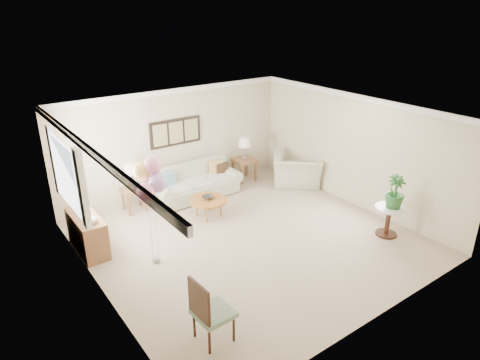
{
  "coord_description": "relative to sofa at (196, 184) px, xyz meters",
  "views": [
    {
      "loc": [
        -4.6,
        -6.0,
        4.47
      ],
      "look_at": [
        0.2,
        0.6,
        1.05
      ],
      "focal_mm": 32.0,
      "sensor_mm": 36.0,
      "label": 1
    }
  ],
  "objects": [
    {
      "name": "coffee_table",
      "position": [
        -0.32,
        -1.09,
        0.07
      ],
      "size": [
        0.84,
        0.84,
        0.42
      ],
      "color": "#A07026",
      "rests_on": "ground"
    },
    {
      "name": "room_shell",
      "position": [
        -0.29,
        -2.33,
        1.3
      ],
      "size": [
        6.04,
        6.04,
        2.6
      ],
      "color": "beige",
      "rests_on": "ground"
    },
    {
      "name": "armchair",
      "position": [
        2.53,
        -0.9,
        0.08
      ],
      "size": [
        1.64,
        1.63,
        0.8
      ],
      "primitive_type": "imported",
      "rotation": [
        0.0,
        0.0,
        2.43
      ],
      "color": "beige",
      "rests_on": "ground"
    },
    {
      "name": "balloon_cluster",
      "position": [
        -2.08,
        -2.08,
        1.36
      ],
      "size": [
        0.54,
        0.58,
        2.06
      ],
      "color": "gray",
      "rests_on": "ground"
    },
    {
      "name": "vase_white",
      "position": [
        -2.92,
        -1.29,
        0.52
      ],
      "size": [
        0.27,
        0.27,
        0.21
      ],
      "primitive_type": "imported",
      "rotation": [
        0.0,
        0.0,
        0.42
      ],
      "color": "white",
      "rests_on": "credenza"
    },
    {
      "name": "sofa",
      "position": [
        0.0,
        0.0,
        0.0
      ],
      "size": [
        2.24,
        0.85,
        0.82
      ],
      "color": "beige",
      "rests_on": "ground"
    },
    {
      "name": "vase_sage",
      "position": [
        -2.92,
        -0.62,
        0.51
      ],
      "size": [
        0.19,
        0.19,
        0.19
      ],
      "primitive_type": "imported",
      "rotation": [
        0.0,
        0.0,
        -0.05
      ],
      "color": "beige",
      "rests_on": "credenza"
    },
    {
      "name": "lamp_right",
      "position": [
        1.58,
        0.14,
        0.73
      ],
      "size": [
        0.33,
        0.33,
        0.58
      ],
      "color": "gray",
      "rests_on": "end_table_right"
    },
    {
      "name": "credenza",
      "position": [
        -2.94,
        -0.92,
        0.05
      ],
      "size": [
        0.46,
        1.2,
        0.74
      ],
      "color": "brown",
      "rests_on": "ground"
    },
    {
      "name": "end_table_right",
      "position": [
        1.58,
        0.14,
        0.19
      ],
      "size": [
        0.56,
        0.51,
        0.61
      ],
      "color": "brown",
      "rests_on": "ground"
    },
    {
      "name": "wall_art_triptych",
      "position": [
        -0.18,
        0.54,
        1.23
      ],
      "size": [
        1.35,
        0.06,
        0.65
      ],
      "color": "black",
      "rests_on": "ground"
    },
    {
      "name": "end_table_left",
      "position": [
        -1.53,
        0.16,
        0.14
      ],
      "size": [
        0.51,
        0.46,
        0.55
      ],
      "color": "brown",
      "rests_on": "ground"
    },
    {
      "name": "side_table",
      "position": [
        2.21,
        -3.94,
        0.15
      ],
      "size": [
        0.59,
        0.59,
        0.64
      ],
      "color": "silver",
      "rests_on": "ground"
    },
    {
      "name": "lamp_left",
      "position": [
        -1.53,
        0.16,
        0.7
      ],
      "size": [
        0.35,
        0.35,
        0.62
      ],
      "color": "gray",
      "rests_on": "end_table_left"
    },
    {
      "name": "potted_plant",
      "position": [
        2.25,
        -3.98,
        0.65
      ],
      "size": [
        0.49,
        0.49,
        0.69
      ],
      "primitive_type": "imported",
      "rotation": [
        0.0,
        0.0,
        -0.32
      ],
      "color": "#244A29",
      "rests_on": "side_table"
    },
    {
      "name": "ground_plane",
      "position": [
        -0.18,
        -2.42,
        -0.32
      ],
      "size": [
        6.0,
        6.0,
        0.0
      ],
      "primitive_type": "plane",
      "color": "tan"
    },
    {
      "name": "decor_bowl",
      "position": [
        -0.3,
        -1.06,
        0.13
      ],
      "size": [
        0.28,
        0.28,
        0.06
      ],
      "primitive_type": "imported",
      "rotation": [
        0.0,
        0.0,
        0.09
      ],
      "color": "black",
      "rests_on": "coffee_table"
    },
    {
      "name": "accent_chair",
      "position": [
        -2.35,
        -4.34,
        0.21
      ],
      "size": [
        0.53,
        0.53,
        1.04
      ],
      "color": "gray",
      "rests_on": "ground"
    }
  ]
}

